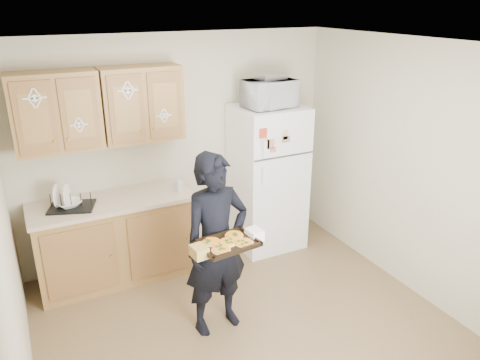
{
  "coord_description": "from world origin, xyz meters",
  "views": [
    {
      "loc": [
        -1.63,
        -3.01,
        2.82
      ],
      "look_at": [
        0.1,
        0.45,
        1.31
      ],
      "focal_mm": 35.0,
      "sensor_mm": 36.0,
      "label": 1
    }
  ],
  "objects_px": {
    "refrigerator": "(267,178)",
    "baking_tray": "(228,244)",
    "microwave": "(269,94)",
    "person": "(217,245)",
    "dish_rack": "(71,200)"
  },
  "relations": [
    {
      "from": "refrigerator",
      "to": "baking_tray",
      "type": "bearing_deg",
      "value": -129.33
    },
    {
      "from": "microwave",
      "to": "person",
      "type": "bearing_deg",
      "value": -141.85
    },
    {
      "from": "dish_rack",
      "to": "refrigerator",
      "type": "bearing_deg",
      "value": -0.84
    },
    {
      "from": "refrigerator",
      "to": "dish_rack",
      "type": "height_order",
      "value": "refrigerator"
    },
    {
      "from": "refrigerator",
      "to": "dish_rack",
      "type": "bearing_deg",
      "value": 179.16
    },
    {
      "from": "person",
      "to": "microwave",
      "type": "distance_m",
      "value": 1.9
    },
    {
      "from": "baking_tray",
      "to": "microwave",
      "type": "xyz_separation_m",
      "value": [
        1.17,
        1.42,
        0.85
      ]
    },
    {
      "from": "dish_rack",
      "to": "person",
      "type": "bearing_deg",
      "value": -49.72
    },
    {
      "from": "person",
      "to": "baking_tray",
      "type": "xyz_separation_m",
      "value": [
        -0.03,
        -0.3,
        0.17
      ]
    },
    {
      "from": "refrigerator",
      "to": "person",
      "type": "bearing_deg",
      "value": -135.04
    },
    {
      "from": "microwave",
      "to": "refrigerator",
      "type": "bearing_deg",
      "value": 54.3
    },
    {
      "from": "person",
      "to": "microwave",
      "type": "height_order",
      "value": "microwave"
    },
    {
      "from": "person",
      "to": "baking_tray",
      "type": "height_order",
      "value": "person"
    },
    {
      "from": "refrigerator",
      "to": "person",
      "type": "relative_size",
      "value": 1.02
    },
    {
      "from": "refrigerator",
      "to": "dish_rack",
      "type": "distance_m",
      "value": 2.19
    }
  ]
}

